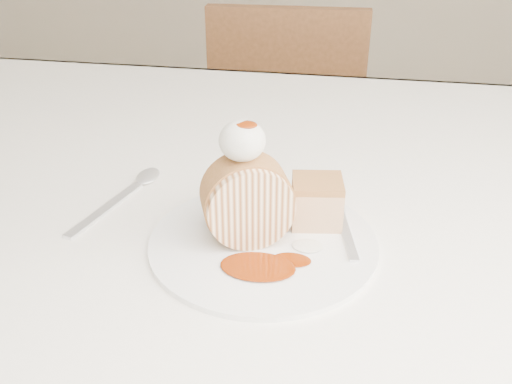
# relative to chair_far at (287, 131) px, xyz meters

# --- Properties ---
(table) EXTENTS (1.40, 0.90, 0.75)m
(table) POSITION_rel_chair_far_xyz_m (0.04, -0.77, 0.18)
(table) COLOR white
(table) RESTS_ON ground
(chair_far) EXTENTS (0.41, 0.41, 0.84)m
(chair_far) POSITION_rel_chair_far_xyz_m (0.00, 0.00, 0.00)
(chair_far) COLOR brown
(chair_far) RESTS_ON ground
(plate) EXTENTS (0.29, 0.29, 0.01)m
(plate) POSITION_rel_chair_far_xyz_m (0.09, -0.96, 0.27)
(plate) COLOR white
(plate) RESTS_ON table
(roulade_slice) EXTENTS (0.11, 0.08, 0.10)m
(roulade_slice) POSITION_rel_chair_far_xyz_m (0.07, -0.96, 0.33)
(roulade_slice) COLOR #FFDCB1
(roulade_slice) RESTS_ON plate
(cake_chunk) EXTENTS (0.06, 0.06, 0.05)m
(cake_chunk) POSITION_rel_chair_far_xyz_m (0.14, -0.91, 0.30)
(cake_chunk) COLOR #A2673D
(cake_chunk) RESTS_ON plate
(whipped_cream) EXTENTS (0.05, 0.05, 0.04)m
(whipped_cream) POSITION_rel_chair_far_xyz_m (0.06, -0.95, 0.39)
(whipped_cream) COLOR white
(whipped_cream) RESTS_ON roulade_slice
(caramel_drizzle) EXTENTS (0.02, 0.02, 0.01)m
(caramel_drizzle) POSITION_rel_chair_far_xyz_m (0.07, -0.95, 0.42)
(caramel_drizzle) COLOR #752404
(caramel_drizzle) RESTS_ON whipped_cream
(caramel_pool) EXTENTS (0.09, 0.06, 0.00)m
(caramel_pool) POSITION_rel_chair_far_xyz_m (0.09, -1.01, 0.28)
(caramel_pool) COLOR #752404
(caramel_pool) RESTS_ON plate
(fork) EXTENTS (0.05, 0.15, 0.00)m
(fork) POSITION_rel_chair_far_xyz_m (0.18, -0.93, 0.28)
(fork) COLOR silver
(fork) RESTS_ON plate
(spoon) EXTENTS (0.07, 0.18, 0.00)m
(spoon) POSITION_rel_chair_far_xyz_m (-0.12, -0.92, 0.27)
(spoon) COLOR silver
(spoon) RESTS_ON table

